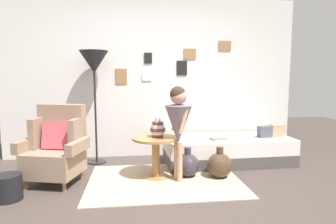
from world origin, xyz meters
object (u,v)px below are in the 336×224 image
Objects in this scene: floor_lamp at (94,66)px; armchair at (57,148)px; demijohn_far at (220,165)px; person_child at (178,120)px; vase_striped at (158,129)px; side_table at (156,148)px; magazine_basket at (8,187)px; daybed at (228,150)px; demijohn_near at (188,165)px; book_on_daybed at (218,139)px.

armchair is at bearing -116.59° from floor_lamp.
person_child is at bearing -174.62° from demijohn_far.
floor_lamp reaches higher than vase_striped.
side_table is 2.18× the size of magazine_basket.
daybed reaches higher than demijohn_near.
magazine_basket is at bearing -170.54° from demijohn_far.
demijohn_far is (-0.32, -0.63, -0.03)m from daybed.
vase_striped is at bearing -2.38° from side_table.
vase_striped is at bearing -155.15° from daybed.
side_table is 0.48m from demijohn_near.
demijohn_far is at bearing -11.72° from demijohn_near.
side_table reaches higher than demijohn_far.
person_child is 0.65m from demijohn_near.
demijohn_near is 2.10m from magazine_basket.
book_on_daybed is (0.94, 0.38, 0.02)m from side_table.
vase_striped is 0.63× the size of demijohn_far.
magazine_basket is at bearing -166.42° from demijohn_near.
demijohn_far reaches higher than demijohn_near.
side_table reaches higher than daybed.
floor_lamp is (0.39, 0.78, 1.05)m from armchair.
armchair is at bearing -179.53° from side_table.
armchair is 1.69m from demijohn_near.
floor_lamp is 7.75× the size of book_on_daybed.
daybed is (2.39, 0.53, -0.24)m from armchair.
demijohn_near is (0.15, 0.14, -0.62)m from person_child.
armchair reaches higher than daybed.
demijohn_far is at bearing -117.05° from daybed.
daybed is at bearing 37.71° from person_child.
book_on_daybed is at bearing 76.81° from demijohn_far.
vase_striped is at bearing -40.97° from floor_lamp.
armchair reaches higher than magazine_basket.
magazine_basket is (-2.78, -1.04, -0.06)m from daybed.
vase_striped is at bearing 146.58° from person_child.
floor_lamp reaches higher than demijohn_near.
floor_lamp is at bearing 167.78° from book_on_daybed.
side_table is at bearing -158.21° from book_on_daybed.
person_child is (1.52, -0.15, 0.34)m from armchair.
person_child is (0.27, -0.16, 0.39)m from side_table.
magazine_basket is at bearing -162.34° from side_table.
side_table is 1.02m from book_on_daybed.
armchair reaches higher than book_on_daybed.
vase_striped is at bearing 172.36° from demijohn_far.
book_on_daybed is 0.71m from demijohn_near.
floor_lamp is 6.09× the size of magazine_basket.
demijohn_near is at bearing -0.46° from armchair.
daybed is 6.88× the size of magazine_basket.
book_on_daybed is (0.67, 0.54, -0.36)m from person_child.
floor_lamp is 2.00m from demijohn_near.
side_table is at bearing 177.62° from vase_striped.
side_table reaches higher than demijohn_near.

